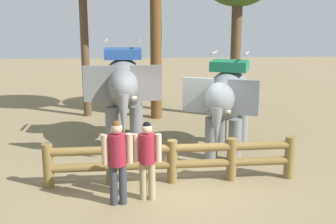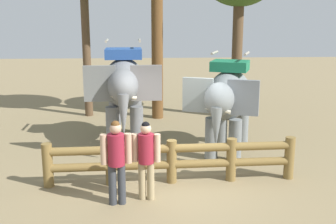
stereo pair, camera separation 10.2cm
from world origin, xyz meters
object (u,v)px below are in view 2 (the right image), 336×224
at_px(elephant_near_left, 124,86).
at_px(tourist_woman_in_black, 116,157).
at_px(elephant_center, 228,98).
at_px(log_fence, 172,158).
at_px(tourist_man_in_blue, 146,155).

distance_m(elephant_near_left, tourist_woman_in_black, 4.45).
bearing_deg(tourist_woman_in_black, elephant_center, 46.71).
bearing_deg(elephant_near_left, elephant_center, -22.98).
relative_size(log_fence, elephant_near_left, 1.62).
distance_m(elephant_center, tourist_woman_in_black, 4.34).
xyz_separation_m(tourist_woman_in_black, tourist_man_in_blue, (0.62, 0.20, -0.05)).
bearing_deg(log_fence, tourist_man_in_blue, -124.05).
relative_size(log_fence, tourist_woman_in_black, 3.29).
height_order(tourist_woman_in_black, tourist_man_in_blue, tourist_woman_in_black).
bearing_deg(tourist_woman_in_black, elephant_near_left, 90.06).
height_order(elephant_near_left, tourist_woman_in_black, elephant_near_left).
bearing_deg(tourist_man_in_blue, log_fence, 55.95).
bearing_deg(elephant_center, tourist_man_in_blue, -128.52).
xyz_separation_m(elephant_near_left, tourist_woman_in_black, (0.00, -4.39, -0.74)).
distance_m(tourist_woman_in_black, tourist_man_in_blue, 0.65).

